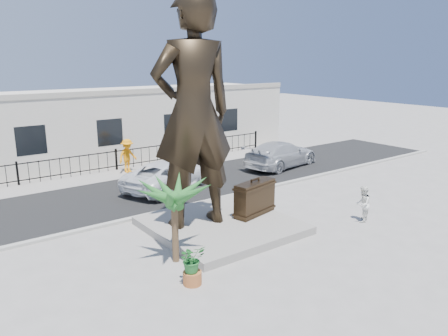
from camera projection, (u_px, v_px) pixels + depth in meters
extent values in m
plane|color=#9E9991|center=(256.00, 238.00, 16.32)|extent=(100.00, 100.00, 0.00)
cube|color=black|center=(155.00, 188.00, 22.54)|extent=(40.00, 7.00, 0.01)
cube|color=#A5A399|center=(191.00, 205.00, 19.80)|extent=(40.00, 0.25, 0.12)
cube|color=#9E9991|center=(122.00, 173.00, 25.64)|extent=(40.00, 2.50, 0.02)
cube|color=gray|center=(221.00, 225.00, 17.16)|extent=(5.20, 5.20, 0.30)
cube|color=black|center=(116.00, 160.00, 26.12)|extent=(22.00, 0.10, 1.20)
cube|color=silver|center=(89.00, 125.00, 29.00)|extent=(28.00, 7.00, 4.40)
imported|color=black|center=(193.00, 112.00, 15.94)|extent=(3.43, 2.54, 8.61)
cube|color=black|center=(255.00, 198.00, 17.78)|extent=(2.06, 1.04, 1.39)
imported|color=white|center=(363.00, 204.00, 17.80)|extent=(0.91, 0.84, 1.50)
imported|color=white|center=(168.00, 175.00, 22.30)|extent=(5.83, 4.29, 1.47)
imported|color=#B4B6B9|center=(281.00, 154.00, 26.86)|extent=(5.76, 3.15, 1.58)
imported|color=orange|center=(128.00, 156.00, 25.47)|extent=(1.44, 1.09, 1.97)
cylinder|color=#A95C2C|center=(192.00, 278.00, 12.94)|extent=(0.56, 0.56, 0.40)
imported|color=#236C2B|center=(192.00, 259.00, 12.79)|extent=(0.81, 0.71, 0.84)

